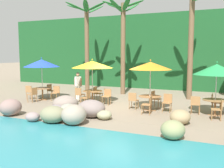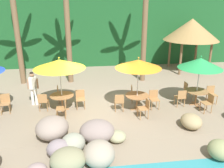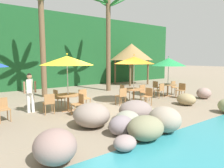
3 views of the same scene
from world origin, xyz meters
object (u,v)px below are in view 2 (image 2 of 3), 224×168
object	(u,v)px
chair_orange_left	(119,101)
palapa_hut	(192,30)
umbrella_orange	(138,64)
chair_orange_seaward	(154,98)
chair_yellow_right	(63,107)
dining_table_orange	(137,98)
chair_yellow_left	(43,101)
chair_orange_inland	(134,93)
chair_orange_right	(145,107)
chair_green_left	(181,97)
chair_green_right	(208,102)
palm_tree_third	(145,10)
palm_tree_second	(66,10)
dining_table_green	(196,93)
chair_yellow_seaward	(80,98)
chair_green_seaward	(211,93)
umbrella_green	(200,63)
palm_tree_nearest	(14,10)
chair_yellow_inland	(60,93)
waiter_in_white	(33,86)
chair_green_inland	(187,89)
dining_table_yellow	(62,98)

from	to	relation	value
chair_orange_left	palapa_hut	distance (m)	9.02
umbrella_orange	chair_orange_seaward	distance (m)	1.92
chair_yellow_right	dining_table_orange	size ratio (longest dim) A/B	0.79
chair_yellow_left	umbrella_orange	world-z (taller)	umbrella_orange
chair_orange_seaward	palapa_hut	world-z (taller)	palapa_hut
chair_orange_inland	chair_orange_right	bearing A→B (deg)	-85.38
chair_orange_seaward	chair_green_left	world-z (taller)	same
chair_green_right	palm_tree_third	distance (m)	6.47
umbrella_orange	palm_tree_second	size ratio (longest dim) A/B	0.40
chair_yellow_right	dining_table_green	size ratio (longest dim) A/B	0.79
chair_yellow_seaward	chair_green_right	distance (m)	5.93
chair_green_seaward	chair_green_left	bearing A→B (deg)	-171.63
umbrella_green	chair_green_left	bearing A→B (deg)	-171.51
palm_tree_second	palm_tree_nearest	bearing A→B (deg)	177.78
chair_yellow_inland	chair_green_seaward	distance (m)	7.53
chair_green_right	waiter_in_white	xyz separation A→B (m)	(-8.05, 1.84, 0.47)
chair_yellow_seaward	palm_tree_third	world-z (taller)	palm_tree_third
chair_orange_right	umbrella_green	xyz separation A→B (m)	(2.84, 1.03, 1.60)
chair_green_right	waiter_in_white	world-z (taller)	waiter_in_white
palm_tree_nearest	chair_yellow_seaward	bearing A→B (deg)	-48.77
chair_yellow_left	palm_tree_second	bearing A→B (deg)	75.12
chair_yellow_seaward	palm_tree_second	size ratio (longest dim) A/B	0.14
palm_tree_nearest	chair_yellow_inland	bearing A→B (deg)	-52.59
chair_orange_seaward	waiter_in_white	world-z (taller)	waiter_in_white
dining_table_green	palm_tree_nearest	bearing A→B (deg)	154.26
palm_tree_nearest	palapa_hut	bearing A→B (deg)	7.59
chair_yellow_left	chair_green_inland	xyz separation A→B (m)	(7.26, 0.61, 0.00)
chair_orange_inland	chair_orange_left	bearing A→B (deg)	-133.88
chair_orange_left	dining_table_green	bearing A→B (deg)	3.84
palapa_hut	chair_orange_inland	bearing A→B (deg)	-134.66
chair_orange_left	waiter_in_white	xyz separation A→B (m)	(-4.01, 1.26, 0.47)
chair_orange_inland	umbrella_green	distance (m)	3.44
dining_table_green	chair_orange_inland	bearing A→B (deg)	167.47
chair_orange_inland	chair_green_left	distance (m)	2.27
waiter_in_white	palapa_hut	bearing A→B (deg)	26.03
chair_green_right	palm_tree_nearest	world-z (taller)	palm_tree_nearest
chair_green_seaward	palapa_hut	xyz separation A→B (m)	(1.39, 5.81, 2.41)
chair_yellow_inland	palm_tree_third	world-z (taller)	palm_tree_third
palm_tree_nearest	palm_tree_second	xyz separation A→B (m)	(2.91, -0.11, -0.02)
chair_green_inland	chair_green_right	distance (m)	1.71
dining_table_orange	palm_tree_second	world-z (taller)	palm_tree_second
chair_orange_seaward	palapa_hut	size ratio (longest dim) A/B	0.23
dining_table_orange	chair_green_inland	distance (m)	3.12
dining_table_yellow	umbrella_orange	world-z (taller)	umbrella_orange
dining_table_yellow	chair_orange_left	bearing A→B (deg)	-11.13
chair_orange_inland	waiter_in_white	size ratio (longest dim) A/B	0.51
chair_green_left	palapa_hut	world-z (taller)	palapa_hut
chair_green_seaward	dining_table_green	bearing A→B (deg)	-171.75
umbrella_green	palm_tree_second	distance (m)	7.90
dining_table_yellow	waiter_in_white	size ratio (longest dim) A/B	0.65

